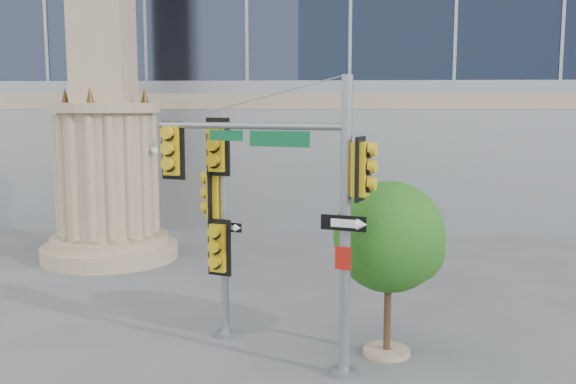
{
  "coord_description": "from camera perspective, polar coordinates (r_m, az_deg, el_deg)",
  "views": [
    {
      "loc": [
        1.08,
        -11.37,
        4.98
      ],
      "look_at": [
        0.3,
        2.0,
        3.2
      ],
      "focal_mm": 40.0,
      "sensor_mm": 36.0,
      "label": 1
    }
  ],
  "objects": [
    {
      "name": "ground",
      "position": [
        12.46,
        -1.99,
        -15.99
      ],
      "size": [
        120.0,
        120.0,
        0.0
      ],
      "primitive_type": "plane",
      "color": "#545456",
      "rests_on": "ground"
    },
    {
      "name": "secondary_signal_pole",
      "position": [
        13.64,
        -6.12,
        -1.49
      ],
      "size": [
        0.83,
        0.79,
        4.83
      ],
      "rotation": [
        0.0,
        0.0,
        -0.36
      ],
      "color": "slate",
      "rests_on": "ground"
    },
    {
      "name": "street_tree",
      "position": [
        12.93,
        9.15,
        -4.36
      ],
      "size": [
        2.27,
        2.22,
        3.53
      ],
      "color": "tan",
      "rests_on": "ground"
    },
    {
      "name": "monument",
      "position": [
        21.57,
        -16.01,
        8.71
      ],
      "size": [
        4.4,
        4.4,
        16.6
      ],
      "color": "tan",
      "rests_on": "ground"
    },
    {
      "name": "main_signal_pole",
      "position": [
        11.91,
        0.55,
        0.13
      ],
      "size": [
        4.14,
        1.73,
        5.55
      ],
      "rotation": [
        0.0,
        0.0,
        -0.33
      ],
      "color": "slate",
      "rests_on": "ground"
    }
  ]
}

